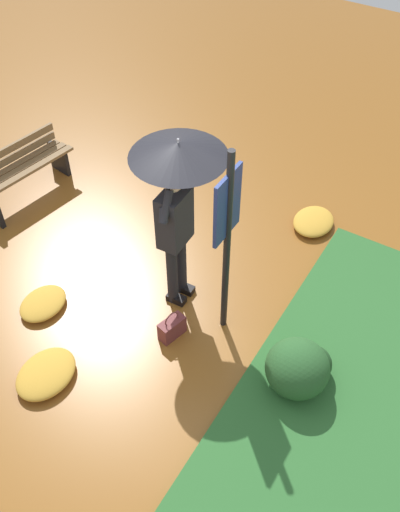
% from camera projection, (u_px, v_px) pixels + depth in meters
% --- Properties ---
extents(ground_plane, '(18.00, 18.00, 0.00)m').
position_uv_depth(ground_plane, '(175.00, 297.00, 6.51)').
color(ground_plane, brown).
extents(person_with_umbrella, '(0.96, 0.96, 2.04)m').
position_uv_depth(person_with_umbrella, '(177.00, 185.00, 5.48)').
color(person_with_umbrella, black).
rests_on(person_with_umbrella, ground_plane).
extents(info_sign_post, '(0.44, 0.07, 2.30)m').
position_uv_depth(info_sign_post, '(227.00, 227.00, 5.22)').
color(info_sign_post, black).
rests_on(info_sign_post, ground_plane).
extents(handbag, '(0.33, 0.21, 0.37)m').
position_uv_depth(handbag, '(172.00, 328.00, 6.05)').
color(handbag, brown).
rests_on(handbag, ground_plane).
extents(park_bench, '(1.40, 0.57, 0.75)m').
position_uv_depth(park_bench, '(22.00, 170.00, 7.50)').
color(park_bench, black).
rests_on(park_bench, ground_plane).
extents(shrub_cluster, '(0.70, 0.63, 0.57)m').
position_uv_depth(shrub_cluster, '(300.00, 368.00, 5.54)').
color(shrub_cluster, '#285628').
rests_on(shrub_cluster, ground_plane).
extents(leaf_pile_near_person, '(0.67, 0.53, 0.15)m').
position_uv_depth(leaf_pile_near_person, '(46.00, 374.00, 5.71)').
color(leaf_pile_near_person, gold).
rests_on(leaf_pile_near_person, ground_plane).
extents(leaf_pile_by_bench, '(0.57, 0.46, 0.13)m').
position_uv_depth(leaf_pile_by_bench, '(43.00, 303.00, 6.36)').
color(leaf_pile_by_bench, gold).
rests_on(leaf_pile_by_bench, ground_plane).
extents(leaf_pile_far_path, '(0.62, 0.50, 0.14)m').
position_uv_depth(leaf_pile_far_path, '(313.00, 221.00, 7.30)').
color(leaf_pile_far_path, gold).
rests_on(leaf_pile_far_path, ground_plane).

